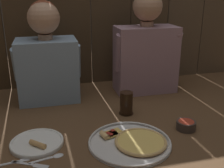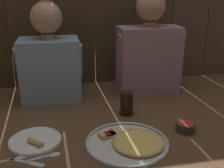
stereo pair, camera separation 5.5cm
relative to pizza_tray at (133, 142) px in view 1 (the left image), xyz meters
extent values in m
plane|color=brown|center=(-0.03, 0.18, -0.01)|extent=(3.20, 3.20, 0.00)
cylinder|color=silver|center=(-0.01, 0.00, -0.01)|extent=(0.36, 0.36, 0.01)
torus|color=silver|center=(-0.01, 0.00, 0.00)|extent=(0.36, 0.36, 0.01)
cylinder|color=#B23823|center=(0.03, -0.01, 0.00)|extent=(0.22, 0.22, 0.00)
cylinder|color=#EFC660|center=(0.03, -0.01, 0.00)|extent=(0.21, 0.21, 0.01)
torus|color=tan|center=(0.03, -0.01, 0.00)|extent=(0.23, 0.23, 0.01)
cube|color=#EFC660|center=(-0.08, 0.08, 0.00)|extent=(0.08, 0.07, 0.01)
cylinder|color=tan|center=(-0.11, 0.07, 0.01)|extent=(0.03, 0.05, 0.02)
cylinder|color=#A3281E|center=(-0.09, 0.09, 0.01)|extent=(0.02, 0.02, 0.00)
cylinder|color=#A3281E|center=(-0.08, 0.07, 0.01)|extent=(0.02, 0.02, 0.00)
cube|color=#EABC56|center=(-0.07, 0.09, 0.00)|extent=(0.10, 0.08, 0.01)
cylinder|color=tan|center=(-0.11, 0.07, 0.01)|extent=(0.04, 0.06, 0.02)
cylinder|color=#A3281E|center=(-0.06, 0.10, 0.01)|extent=(0.02, 0.02, 0.00)
cylinder|color=white|center=(-0.40, 0.09, 0.00)|extent=(0.23, 0.23, 0.01)
torus|color=white|center=(-0.40, 0.09, 0.00)|extent=(0.23, 0.23, 0.01)
cylinder|color=tan|center=(-0.40, 0.05, 0.01)|extent=(0.07, 0.07, 0.02)
cylinder|color=black|center=(0.06, 0.29, -0.01)|extent=(0.08, 0.08, 0.01)
cylinder|color=black|center=(0.06, 0.29, 0.05)|extent=(0.07, 0.07, 0.12)
cylinder|color=#3D332D|center=(0.29, 0.06, 0.01)|extent=(0.09, 0.09, 0.04)
cylinder|color=#B23823|center=(0.29, 0.06, 0.02)|extent=(0.07, 0.07, 0.02)
cube|color=silver|center=(-0.51, -0.02, -0.01)|extent=(0.10, 0.03, 0.01)
cube|color=silver|center=(-0.45, -0.01, -0.01)|extent=(0.04, 0.02, 0.01)
cube|color=silver|center=(-0.46, -0.03, -0.01)|extent=(0.09, 0.05, 0.01)
cube|color=silver|center=(-0.39, -0.07, -0.01)|extent=(0.06, 0.05, 0.00)
cube|color=silver|center=(-0.39, -0.03, -0.01)|extent=(0.10, 0.03, 0.01)
ellipsoid|color=silver|center=(-0.32, -0.02, -0.01)|extent=(0.05, 0.04, 0.01)
cube|color=#849EB7|center=(-0.33, 0.61, 0.17)|extent=(0.34, 0.24, 0.36)
cylinder|color=tan|center=(-0.33, 0.61, 0.37)|extent=(0.08, 0.08, 0.03)
sphere|color=tan|center=(-0.33, 0.61, 0.47)|extent=(0.18, 0.18, 0.18)
sphere|color=brown|center=(-0.33, 0.62, 0.48)|extent=(0.16, 0.16, 0.16)
cylinder|color=#849EB7|center=(-0.48, 0.57, 0.23)|extent=(0.08, 0.14, 0.21)
cylinder|color=#849EB7|center=(-0.18, 0.57, 0.23)|extent=(0.08, 0.11, 0.21)
cube|color=gray|center=(0.28, 0.61, 0.20)|extent=(0.38, 0.20, 0.42)
cylinder|color=tan|center=(0.28, 0.61, 0.42)|extent=(0.08, 0.08, 0.03)
sphere|color=tan|center=(0.28, 0.61, 0.52)|extent=(0.18, 0.18, 0.18)
sphere|color=black|center=(0.28, 0.62, 0.54)|extent=(0.16, 0.16, 0.16)
cylinder|color=gray|center=(0.11, 0.57, 0.26)|extent=(0.08, 0.12, 0.24)
cylinder|color=gray|center=(0.45, 0.57, 0.26)|extent=(0.08, 0.13, 0.24)
camera|label=1|loc=(-0.33, -0.98, 0.63)|focal=43.76mm
camera|label=2|loc=(-0.28, -0.99, 0.63)|focal=43.76mm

